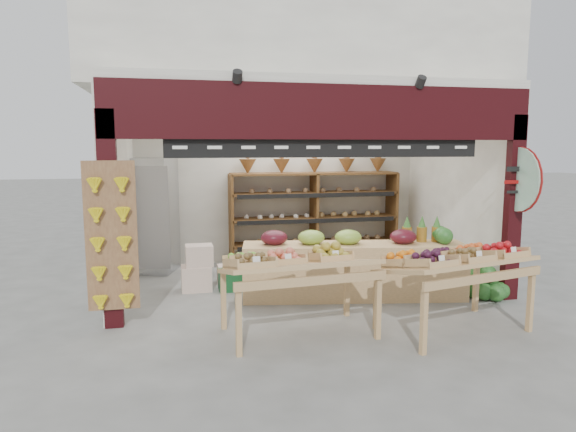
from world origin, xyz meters
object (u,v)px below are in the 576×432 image
Objects in this scene: display_table_right at (455,260)px; display_table_left at (287,264)px; cardboard_stack at (213,272)px; back_shelving at (314,199)px; watermelon_pile at (486,286)px; refrigerator at (151,215)px; mid_counter at (353,268)px.

display_table_left is at bearing 170.23° from display_table_right.
display_table_right is at bearing -9.77° from display_table_left.
cardboard_stack is 0.54× the size of display_table_left.
back_shelving is 4.07m from display_table_right.
cardboard_stack is 4.12m from watermelon_pile.
display_table_left is at bearing -109.97° from back_shelving.
mid_counter is (2.94, -2.33, -0.56)m from refrigerator.
cardboard_stack is at bearing 108.94° from display_table_left.
watermelon_pile is (1.21, 1.13, -0.69)m from display_table_right.
display_table_right is (0.64, -4.00, -0.35)m from back_shelving.
display_table_right is at bearing -80.89° from back_shelving.
mid_counter is at bearing 115.03° from display_table_right.
display_table_right is (2.70, -2.46, 0.60)m from cardboard_stack.
mid_counter is at bearing 167.93° from watermelon_pile.
refrigerator reaches higher than watermelon_pile.
refrigerator is at bearing 124.25° from cardboard_stack.
mid_counter is 1.99m from watermelon_pile.
refrigerator is 5.65m from watermelon_pile.
back_shelving is 3.24× the size of cardboard_stack.
refrigerator reaches higher than back_shelving.
display_table_left is 3.34m from watermelon_pile.
watermelon_pile is (1.85, -2.87, -1.04)m from back_shelving.
back_shelving is 3.03m from refrigerator.
back_shelving is 3.91m from display_table_left.
back_shelving is at bearing 122.79° from watermelon_pile.
refrigerator is 3.92m from display_table_left.
back_shelving is at bearing 70.03° from display_table_left.
back_shelving reaches higher than mid_counter.
refrigerator reaches higher than display_table_right.
mid_counter is at bearing 43.98° from display_table_left.
mid_counter is (-0.08, -2.45, -0.77)m from back_shelving.
mid_counter reaches higher than cardboard_stack.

